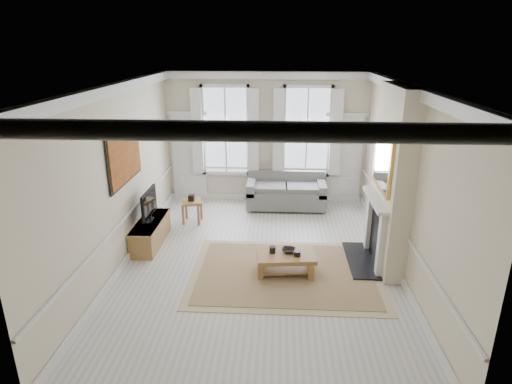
# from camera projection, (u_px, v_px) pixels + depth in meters

# --- Properties ---
(floor) EXTENTS (7.20, 7.20, 0.00)m
(floor) POSITION_uv_depth(u_px,v_px,m) (259.00, 264.00, 8.32)
(floor) COLOR #B7B5AD
(floor) RESTS_ON ground
(ceiling) EXTENTS (7.20, 7.20, 0.00)m
(ceiling) POSITION_uv_depth(u_px,v_px,m) (260.00, 84.00, 7.19)
(ceiling) COLOR white
(ceiling) RESTS_ON back_wall
(back_wall) EXTENTS (5.20, 0.00, 5.20)m
(back_wall) POSITION_uv_depth(u_px,v_px,m) (266.00, 138.00, 11.15)
(back_wall) COLOR beige
(back_wall) RESTS_ON floor
(left_wall) EXTENTS (0.00, 7.20, 7.20)m
(left_wall) POSITION_uv_depth(u_px,v_px,m) (119.00, 178.00, 7.89)
(left_wall) COLOR beige
(left_wall) RESTS_ON floor
(right_wall) EXTENTS (0.00, 7.20, 7.20)m
(right_wall) POSITION_uv_depth(u_px,v_px,m) (405.00, 183.00, 7.62)
(right_wall) COLOR beige
(right_wall) RESTS_ON floor
(window_left) EXTENTS (1.26, 0.20, 2.20)m
(window_left) POSITION_uv_depth(u_px,v_px,m) (226.00, 131.00, 11.09)
(window_left) COLOR #B2BCC6
(window_left) RESTS_ON back_wall
(window_right) EXTENTS (1.26, 0.20, 2.20)m
(window_right) POSITION_uv_depth(u_px,v_px,m) (307.00, 132.00, 10.98)
(window_right) COLOR #B2BCC6
(window_right) RESTS_ON back_wall
(door_left) EXTENTS (0.90, 0.08, 2.30)m
(door_left) POSITION_uv_depth(u_px,v_px,m) (189.00, 158.00, 11.40)
(door_left) COLOR silver
(door_left) RESTS_ON floor
(door_right) EXTENTS (0.90, 0.08, 2.30)m
(door_right) POSITION_uv_depth(u_px,v_px,m) (344.00, 160.00, 11.18)
(door_right) COLOR silver
(door_right) RESTS_ON floor
(painting) EXTENTS (0.05, 1.66, 1.06)m
(painting) POSITION_uv_depth(u_px,v_px,m) (125.00, 156.00, 8.06)
(painting) COLOR #A1581B
(painting) RESTS_ON left_wall
(chimney_breast) EXTENTS (0.35, 1.70, 3.38)m
(chimney_breast) POSITION_uv_depth(u_px,v_px,m) (392.00, 179.00, 7.81)
(chimney_breast) COLOR beige
(chimney_breast) RESTS_ON floor
(hearth) EXTENTS (0.55, 1.50, 0.05)m
(hearth) POSITION_uv_depth(u_px,v_px,m) (361.00, 260.00, 8.39)
(hearth) COLOR black
(hearth) RESTS_ON floor
(fireplace) EXTENTS (0.21, 1.45, 1.33)m
(fireplace) POSITION_uv_depth(u_px,v_px,m) (375.00, 228.00, 8.15)
(fireplace) COLOR silver
(fireplace) RESTS_ON floor
(mirror) EXTENTS (0.06, 1.26, 1.06)m
(mirror) POSITION_uv_depth(u_px,v_px,m) (382.00, 161.00, 7.71)
(mirror) COLOR gold
(mirror) RESTS_ON chimney_breast
(sofa) EXTENTS (2.00, 0.97, 0.89)m
(sofa) POSITION_uv_depth(u_px,v_px,m) (286.00, 193.00, 11.09)
(sofa) COLOR #585856
(sofa) RESTS_ON floor
(side_table) EXTENTS (0.55, 0.55, 0.54)m
(side_table) POSITION_uv_depth(u_px,v_px,m) (192.00, 205.00, 10.11)
(side_table) COLOR brown
(side_table) RESTS_ON floor
(rug) EXTENTS (3.50, 2.60, 0.02)m
(rug) POSITION_uv_depth(u_px,v_px,m) (286.00, 273.00, 7.96)
(rug) COLOR olive
(rug) RESTS_ON floor
(coffee_table) EXTENTS (1.12, 0.73, 0.40)m
(coffee_table) POSITION_uv_depth(u_px,v_px,m) (286.00, 258.00, 7.86)
(coffee_table) COLOR brown
(coffee_table) RESTS_ON rug
(ceramic_pot_a) EXTENTS (0.12, 0.12, 0.12)m
(ceramic_pot_a) POSITION_uv_depth(u_px,v_px,m) (272.00, 250.00, 7.87)
(ceramic_pot_a) COLOR black
(ceramic_pot_a) RESTS_ON coffee_table
(ceramic_pot_b) EXTENTS (0.13, 0.13, 0.09)m
(ceramic_pot_b) POSITION_uv_depth(u_px,v_px,m) (297.00, 254.00, 7.76)
(ceramic_pot_b) COLOR black
(ceramic_pot_b) RESTS_ON coffee_table
(bowl) EXTENTS (0.30, 0.30, 0.06)m
(bowl) POSITION_uv_depth(u_px,v_px,m) (289.00, 250.00, 7.91)
(bowl) COLOR black
(bowl) RESTS_ON coffee_table
(tv_stand) EXTENTS (0.48, 1.48, 0.53)m
(tv_stand) POSITION_uv_depth(u_px,v_px,m) (151.00, 233.00, 9.04)
(tv_stand) COLOR brown
(tv_stand) RESTS_ON floor
(tv) EXTENTS (0.08, 0.90, 0.68)m
(tv) POSITION_uv_depth(u_px,v_px,m) (149.00, 204.00, 8.82)
(tv) COLOR black
(tv) RESTS_ON tv_stand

